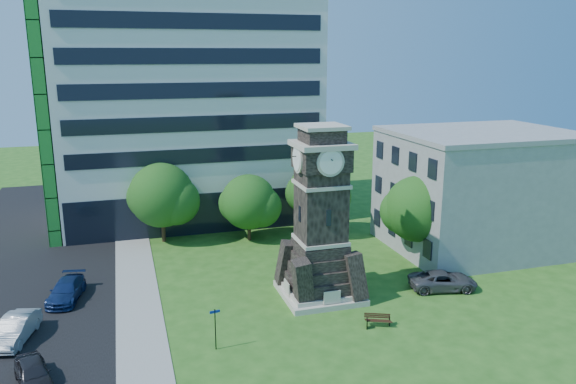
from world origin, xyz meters
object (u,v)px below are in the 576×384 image
object	(u,v)px
car_street_mid	(15,329)
car_east_lot	(443,281)
street_sign	(215,324)
car_street_south	(33,374)
car_street_north	(66,290)
park_bench	(378,320)
clock_tower	(321,225)

from	to	relation	value
car_street_mid	car_east_lot	xyz separation A→B (m)	(28.74, -0.76, -0.05)
car_street_mid	street_sign	xyz separation A→B (m)	(11.35, -4.51, 0.85)
car_street_south	car_street_north	bearing A→B (deg)	69.64
car_street_mid	car_east_lot	distance (m)	28.75
street_sign	car_east_lot	bearing A→B (deg)	4.04
park_bench	street_sign	bearing A→B (deg)	-157.70
car_street_mid	car_street_south	bearing A→B (deg)	-59.43
car_street_north	park_bench	xyz separation A→B (m)	(19.22, -9.95, -0.23)
car_street_north	street_sign	size ratio (longest dim) A/B	1.85
car_east_lot	street_sign	bearing A→B (deg)	114.65
car_street_south	park_bench	world-z (taller)	car_street_south
car_street_south	car_east_lot	xyz separation A→B (m)	(27.10, 4.62, 0.02)
car_street_south	street_sign	world-z (taller)	street_sign
park_bench	car_street_north	bearing A→B (deg)	175.60
car_street_north	park_bench	bearing A→B (deg)	-16.29
car_east_lot	street_sign	world-z (taller)	street_sign
car_street_south	car_street_mid	world-z (taller)	car_street_mid
car_street_north	park_bench	size ratio (longest dim) A/B	2.86
car_street_north	park_bench	distance (m)	21.65
clock_tower	car_street_mid	xyz separation A→B (m)	(-19.73, -0.85, -4.54)
park_bench	car_street_south	bearing A→B (deg)	-154.88
car_east_lot	park_bench	world-z (taller)	car_east_lot
clock_tower	street_sign	xyz separation A→B (m)	(-8.38, -5.36, -3.69)
clock_tower	car_street_mid	world-z (taller)	clock_tower
car_street_south	park_bench	size ratio (longest dim) A/B	2.38
clock_tower	car_street_north	xyz separation A→B (m)	(-17.28, 4.47, -4.60)
car_east_lot	car_street_north	bearing A→B (deg)	89.46
street_sign	clock_tower	bearing A→B (deg)	24.50
car_street_mid	clock_tower	bearing A→B (deg)	16.12
car_east_lot	park_bench	size ratio (longest dim) A/B	3.01
car_street_north	car_east_lot	xyz separation A→B (m)	(26.28, -6.08, 0.01)
car_street_north	street_sign	world-z (taller)	street_sign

